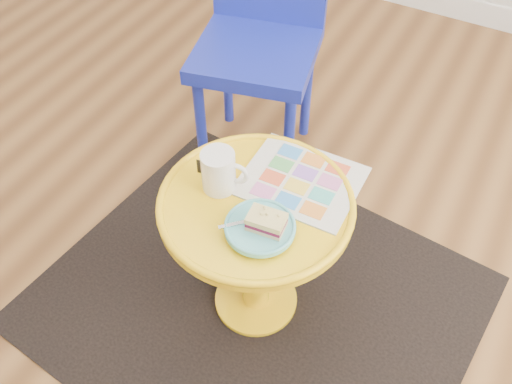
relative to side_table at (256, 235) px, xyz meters
The scene contains 10 objects.
floor 0.41m from the side_table, behind, with size 4.00×4.00×0.00m, color brown.
room_walls 1.59m from the side_table, 139.94° to the left, with size 4.00×4.00×4.00m.
rug 0.35m from the side_table, ahead, with size 1.30×1.10×0.01m, color black.
side_table is the anchor object (origin of this frame).
chair 0.79m from the side_table, 117.18° to the left, with size 0.49×0.49×0.92m.
newspaper 0.20m from the side_table, 60.49° to the left, with size 0.31×0.26×0.01m, color silver.
mug 0.23m from the side_table, behind, with size 0.13×0.09×0.12m.
plate 0.18m from the side_table, 55.71° to the right, with size 0.18×0.18×0.02m.
cake_slice 0.21m from the side_table, 47.36° to the right, with size 0.10×0.07×0.04m.
fork 0.19m from the side_table, 72.75° to the right, with size 0.11×0.11×0.00m.
Camera 1 is at (0.67, -0.86, 1.61)m, focal length 40.00 mm.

